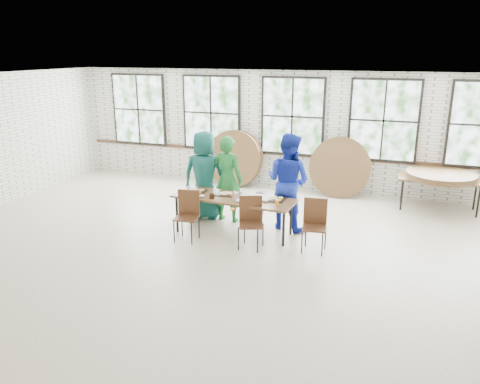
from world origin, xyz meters
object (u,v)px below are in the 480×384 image
Objects in this scene: chair_near_right at (251,218)px; chair_near_left at (188,211)px; storage_table at (440,181)px; dining_table at (234,200)px.

chair_near_left is at bearing 162.19° from chair_near_right.
chair_near_left is 5.71m from storage_table.
chair_near_right is at bearing -135.79° from storage_table.
chair_near_right is (0.51, -0.50, -0.13)m from dining_table.
chair_near_right is 0.53× the size of storage_table.
chair_near_right is at bearing -5.87° from chair_near_left.
chair_near_right reaches higher than dining_table.
chair_near_right is 4.74m from storage_table.
dining_table is 4.80m from storage_table.
dining_table is 0.73m from chair_near_right.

